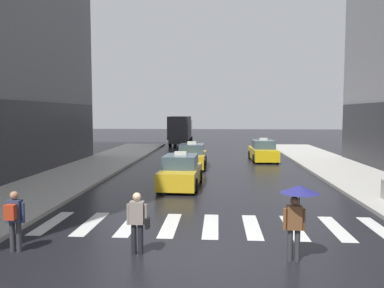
% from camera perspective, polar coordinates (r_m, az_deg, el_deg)
% --- Properties ---
extents(ground_plane, '(160.00, 160.00, 0.00)m').
position_cam_1_polar(ground_plane, '(10.16, 2.46, -16.88)').
color(ground_plane, black).
extents(crosswalk_markings, '(11.30, 2.80, 0.01)m').
position_cam_1_polar(crosswalk_markings, '(13.00, 2.80, -12.01)').
color(crosswalk_markings, silver).
rests_on(crosswalk_markings, ground).
extents(taxi_lead, '(2.05, 4.60, 1.80)m').
position_cam_1_polar(taxi_lead, '(19.47, -1.66, -4.25)').
color(taxi_lead, gold).
rests_on(taxi_lead, ground).
extents(taxi_second, '(1.93, 4.54, 1.80)m').
position_cam_1_polar(taxi_second, '(26.32, -0.01, -1.93)').
color(taxi_second, gold).
rests_on(taxi_second, ground).
extents(taxi_third, '(2.07, 4.60, 1.80)m').
position_cam_1_polar(taxi_third, '(30.50, 10.48, -1.11)').
color(taxi_third, yellow).
rests_on(taxi_third, ground).
extents(box_truck, '(2.30, 7.55, 3.35)m').
position_cam_1_polar(box_truck, '(43.85, -1.72, 2.16)').
color(box_truck, '#2D2D2D').
rests_on(box_truck, ground).
extents(pedestrian_with_umbrella, '(0.96, 0.96, 1.94)m').
position_cam_1_polar(pedestrian_with_umbrella, '(10.02, 15.40, -8.28)').
color(pedestrian_with_umbrella, '#333338').
rests_on(pedestrian_with_umbrella, ground).
extents(pedestrian_with_backpack, '(0.55, 0.43, 1.65)m').
position_cam_1_polar(pedestrian_with_backpack, '(11.43, -24.86, -9.75)').
color(pedestrian_with_backpack, '#333338').
rests_on(pedestrian_with_backpack, ground).
extents(pedestrian_with_handbag, '(0.60, 0.24, 1.65)m').
position_cam_1_polar(pedestrian_with_handbag, '(10.38, -8.08, -11.02)').
color(pedestrian_with_handbag, black).
rests_on(pedestrian_with_handbag, ground).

